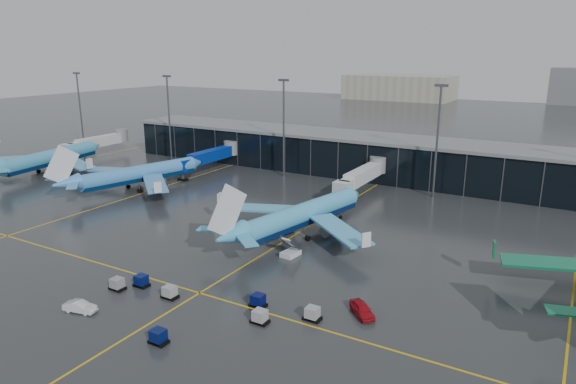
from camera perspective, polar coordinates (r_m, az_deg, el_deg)
The scene contains 12 objects.
ground at distance 90.25m, azimuth -8.58°, elevation -5.90°, with size 600.00×600.00×0.00m, color #282B2D.
terminal_pier at distance 140.41m, azimuth 7.34°, elevation 4.21°, with size 142.00×17.00×10.70m.
jet_bridges at distance 142.36m, azimuth -8.88°, elevation 3.95°, with size 94.00×27.50×7.20m.
flood_masts at distance 126.16m, azimuth 7.40°, elevation 6.80°, with size 203.00×0.50×25.50m.
taxi_lines at distance 93.09m, azimuth 0.36°, elevation -5.03°, with size 220.00×120.00×0.02m.
airliner_klm_west at distance 154.88m, azimuth -24.94°, elevation 4.38°, with size 37.66×42.89×13.18m, color #3C98C7, non-canonical shape.
airliner_arkefly at distance 128.33m, azimuth -16.18°, elevation 3.00°, with size 35.39×40.31×12.39m, color #4189D7, non-canonical shape.
airliner_klm_near at distance 92.64m, azimuth 1.69°, elevation -1.10°, with size 35.41×40.33×12.39m, color #44A9DF, non-canonical shape.
baggage_carts at distance 69.62m, azimuth -9.73°, elevation -12.03°, with size 29.91×15.19×1.70m.
mobile_airstair at distance 84.69m, azimuth 0.29°, elevation -6.62°, with size 2.54×3.42×3.45m.
service_van_red at distance 67.64m, azimuth 8.23°, elevation -12.76°, with size 1.96×4.86×1.66m, color #A30C16.
service_van_white at distance 72.91m, azimuth -22.11°, elevation -11.72°, with size 1.54×4.43×1.46m, color silver.
Camera 1 is at (53.46, -64.93, 32.73)m, focal length 32.00 mm.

